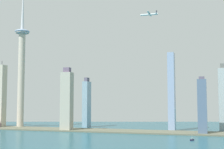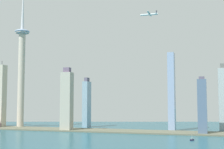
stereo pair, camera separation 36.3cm
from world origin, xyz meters
The scene contains 9 objects.
waterfront_pier centered at (0.00, 468.91, 1.33)m, with size 821.20×73.09×2.67m, color #626350.
observation_tower centered at (-213.03, 498.72, 156.86)m, with size 35.95×35.95×361.91m.
skyscraper_1 centered at (149.33, 518.57, 84.35)m, with size 13.88×26.34×168.70m.
skyscraper_2 centered at (-63.07, 556.07, 57.89)m, with size 13.26×27.09×122.01m.
skyscraper_3 centered at (214.15, 462.72, 53.81)m, with size 17.24×27.79×110.97m.
skyscraper_4 centered at (-258.22, 483.28, 76.05)m, with size 18.78×19.86×162.05m.
skyscraper_5 centered at (-67.13, 450.97, 64.97)m, with size 23.11×19.86×136.52m.
boat_0 centered at (199.90, 356.66, 1.56)m, with size 6.53×7.00×9.62m.
airplane centered at (123.18, 402.27, 226.23)m, with size 33.56×35.31×8.36m.
Camera 1 is at (231.56, -180.81, 62.45)m, focal length 51.30 mm.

